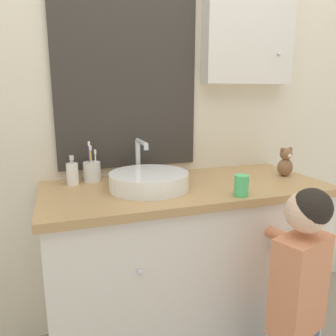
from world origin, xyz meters
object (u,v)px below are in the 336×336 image
object	(u,v)px
soap_dispenser	(72,173)
drinking_cup	(241,186)
sink_basin	(149,180)
teddy_bear	(285,162)
child_figure	(298,291)
toothbrush_holder	(92,171)

from	to	relation	value
soap_dispenser	drinking_cup	size ratio (longest dim) A/B	1.55
sink_basin	teddy_bear	distance (m)	0.74
sink_basin	drinking_cup	bearing A→B (deg)	-34.62
soap_dispenser	teddy_bear	xyz separation A→B (m)	(1.06, -0.19, 0.02)
child_figure	drinking_cup	xyz separation A→B (m)	(-0.12, 0.25, 0.37)
toothbrush_holder	soap_dispenser	bearing A→B (deg)	-159.75
toothbrush_holder	soap_dispenser	distance (m)	0.10
soap_dispenser	sink_basin	bearing A→B (deg)	-29.41
toothbrush_holder	drinking_cup	size ratio (longest dim) A/B	2.16
sink_basin	teddy_bear	xyz separation A→B (m)	(0.74, -0.00, 0.03)
child_figure	sink_basin	bearing A→B (deg)	133.50
toothbrush_holder	teddy_bear	world-z (taller)	toothbrush_holder
toothbrush_holder	teddy_bear	bearing A→B (deg)	-12.85
toothbrush_holder	soap_dispenser	world-z (taller)	toothbrush_holder
toothbrush_holder	drinking_cup	xyz separation A→B (m)	(0.57, -0.45, -0.01)
child_figure	teddy_bear	distance (m)	0.68
sink_basin	soap_dispenser	bearing A→B (deg)	150.59
toothbrush_holder	child_figure	world-z (taller)	toothbrush_holder
soap_dispenser	toothbrush_holder	bearing A→B (deg)	20.25
toothbrush_holder	soap_dispenser	xyz separation A→B (m)	(-0.09, -0.03, 0.00)
sink_basin	soap_dispenser	world-z (taller)	sink_basin
soap_dispenser	teddy_bear	bearing A→B (deg)	-9.93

